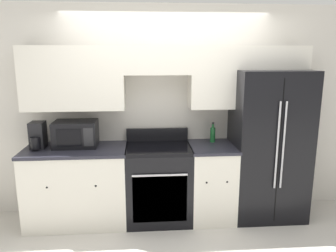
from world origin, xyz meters
The scene contains 9 objects.
ground_plane centered at (0.00, 0.00, 0.00)m, with size 12.00×12.00×0.00m, color beige.
wall_back centered at (0.01, 0.59, 1.47)m, with size 8.00×0.39×2.60m.
lower_cabinets_left centered at (-1.09, 0.31, 0.47)m, with size 1.20×0.64×0.93m.
lower_cabinets_right centered at (0.54, 0.31, 0.47)m, with size 0.55×0.64×0.93m.
oven_range centered at (-0.12, 0.31, 0.47)m, with size 0.78×0.65×1.09m.
refrigerator centered at (1.24, 0.38, 0.91)m, with size 0.88×0.80×1.83m.
microwave centered at (-1.09, 0.40, 1.08)m, with size 0.50×0.35×0.31m.
bottle centered at (0.57, 0.47, 1.03)m, with size 0.06×0.06×0.25m.
coffee_maker centered at (-1.52, 0.36, 1.07)m, with size 0.16×0.27×0.31m.
Camera 1 is at (-0.29, -3.44, 2.02)m, focal length 35.00 mm.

